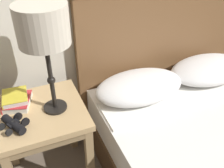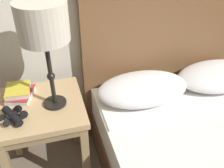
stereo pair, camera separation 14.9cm
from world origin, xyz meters
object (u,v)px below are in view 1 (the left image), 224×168
object	(u,v)px
book_on_nightstand	(17,102)
binoculars_pair	(14,124)
book_stacked_on_top	(15,97)
nightstand	(42,122)
table_lamp	(43,28)

from	to	relation	value
book_on_nightstand	binoculars_pair	bearing A→B (deg)	-100.66
book_on_nightstand	book_stacked_on_top	xyz separation A→B (m)	(-0.01, 0.01, 0.03)
nightstand	table_lamp	distance (m)	0.57
binoculars_pair	nightstand	bearing A→B (deg)	31.87
nightstand	book_stacked_on_top	xyz separation A→B (m)	(-0.11, 0.11, 0.14)
nightstand	binoculars_pair	world-z (taller)	binoculars_pair
nightstand	book_stacked_on_top	world-z (taller)	book_stacked_on_top
binoculars_pair	book_stacked_on_top	bearing A→B (deg)	81.81
table_lamp	binoculars_pair	bearing A→B (deg)	-162.19
book_on_nightstand	nightstand	bearing A→B (deg)	-45.08
nightstand	book_on_nightstand	xyz separation A→B (m)	(-0.10, 0.10, 0.11)
binoculars_pair	book_on_nightstand	bearing A→B (deg)	79.34
book_on_nightstand	binoculars_pair	distance (m)	0.19
table_lamp	book_stacked_on_top	world-z (taller)	table_lamp
nightstand	book_on_nightstand	world-z (taller)	book_on_nightstand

